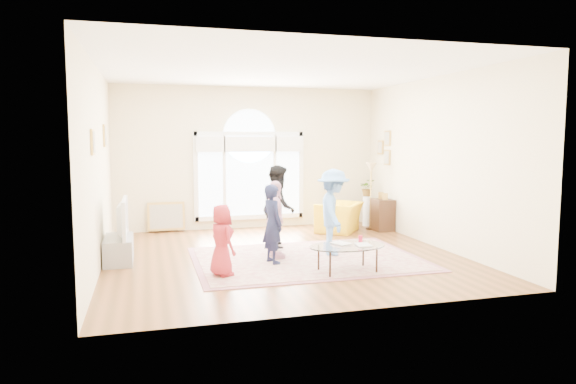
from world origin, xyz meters
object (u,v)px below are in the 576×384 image
object	(u,v)px
armchair	(339,217)
area_rug	(307,259)
television	(118,218)
tv_console	(119,250)
coffee_table	(347,247)

from	to	relation	value
armchair	area_rug	bearing A→B (deg)	5.41
television	armchair	xyz separation A→B (m)	(4.54, 1.63, -0.42)
tv_console	television	bearing A→B (deg)	-0.00
area_rug	coffee_table	size ratio (longest dim) A/B	2.85
area_rug	armchair	bearing A→B (deg)	57.43
area_rug	tv_console	world-z (taller)	tv_console
tv_console	coffee_table	xyz separation A→B (m)	(3.42, -1.62, 0.19)
area_rug	armchair	world-z (taller)	armchair
coffee_table	armchair	world-z (taller)	armchair
television	coffee_table	world-z (taller)	television
tv_console	television	distance (m)	0.53
area_rug	tv_console	distance (m)	3.16
coffee_table	armchair	distance (m)	3.44
tv_console	coffee_table	bearing A→B (deg)	-25.36
tv_console	armchair	distance (m)	4.83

